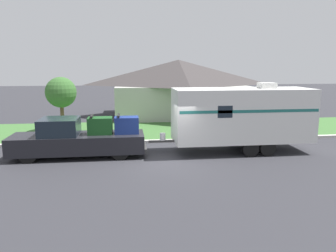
# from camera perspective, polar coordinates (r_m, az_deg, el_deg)

# --- Properties ---
(ground_plane) EXTENTS (120.00, 120.00, 0.00)m
(ground_plane) POSITION_cam_1_polar(r_m,az_deg,el_deg) (15.19, 0.08, -6.07)
(ground_plane) COLOR #2D2D33
(curb_strip) EXTENTS (80.00, 0.30, 0.14)m
(curb_strip) POSITION_cam_1_polar(r_m,az_deg,el_deg) (18.78, -1.36, -2.63)
(curb_strip) COLOR beige
(curb_strip) RESTS_ON ground_plane
(lawn_strip) EXTENTS (80.00, 7.00, 0.03)m
(lawn_strip) POSITION_cam_1_polar(r_m,az_deg,el_deg) (22.34, -2.31, -0.66)
(lawn_strip) COLOR #3D6B33
(lawn_strip) RESTS_ON ground_plane
(house_across_street) EXTENTS (11.75, 8.21, 4.83)m
(house_across_street) POSITION_cam_1_polar(r_m,az_deg,el_deg) (28.93, 1.83, 6.86)
(house_across_street) COLOR #B2B2A8
(house_across_street) RESTS_ON ground_plane
(pickup_truck) EXTENTS (6.37, 1.94, 2.01)m
(pickup_truck) POSITION_cam_1_polar(r_m,az_deg,el_deg) (16.24, -15.26, -2.18)
(pickup_truck) COLOR black
(pickup_truck) RESTS_ON ground_plane
(travel_trailer) EXTENTS (8.16, 2.39, 3.49)m
(travel_trailer) POSITION_cam_1_polar(r_m,az_deg,el_deg) (16.89, 12.77, 1.90)
(travel_trailer) COLOR black
(travel_trailer) RESTS_ON ground_plane
(mailbox) EXTENTS (0.48, 0.20, 1.23)m
(mailbox) POSITION_cam_1_polar(r_m,az_deg,el_deg) (20.39, 13.69, 0.63)
(mailbox) COLOR brown
(mailbox) RESTS_ON ground_plane
(tree_in_yard) EXTENTS (2.01, 2.01, 3.61)m
(tree_in_yard) POSITION_cam_1_polar(r_m,az_deg,el_deg) (22.73, -18.15, 5.55)
(tree_in_yard) COLOR brown
(tree_in_yard) RESTS_ON ground_plane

